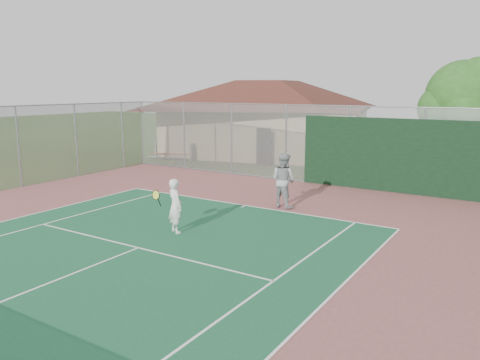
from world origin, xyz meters
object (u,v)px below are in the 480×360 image
tree (465,99)px  player_grey_back (283,181)px  clubhouse (268,110)px  bleachers (177,149)px  player_white_front (175,206)px

tree → player_grey_back: tree is taller
tree → player_grey_back: 11.17m
clubhouse → bleachers: (-3.80, -4.55, -2.30)m
clubhouse → tree: tree is taller
clubhouse → player_white_front: (5.97, -16.30, -2.03)m
bleachers → player_white_front: (9.77, -11.75, 0.26)m
player_white_front → player_grey_back: 4.63m
tree → player_white_front: size_ratio=3.50×
tree → player_grey_back: size_ratio=2.89×
bleachers → player_grey_back: size_ratio=1.65×
bleachers → player_grey_back: (11.07, -7.32, 0.43)m
tree → player_white_front: tree is taller
player_white_front → player_grey_back: (1.30, 4.44, 0.16)m
bleachers → player_white_front: 15.29m
bleachers → tree: size_ratio=0.57×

